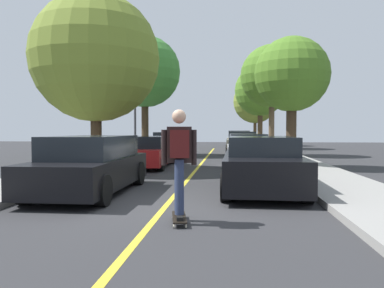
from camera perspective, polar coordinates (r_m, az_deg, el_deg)
The scene contains 19 objects.
ground at distance 7.60m, azimuth -4.05°, elevation -9.45°, with size 80.00×80.00×0.00m, color #2D2D30.
center_line at distance 11.51m, azimuth -0.66°, elevation -5.46°, with size 0.12×39.20×0.01m, color gold.
parked_car_left_nearest at distance 9.39m, azimuth -15.09°, elevation -3.06°, with size 1.85×4.39×1.38m.
parked_car_left_near at distance 15.53m, azimuth -6.68°, elevation -1.17°, with size 1.86×4.50×1.27m.
parked_car_left_far at distance 21.31m, azimuth -3.28°, elevation -0.07°, with size 1.85×4.06×1.40m.
parked_car_right_nearest at distance 9.61m, azimuth 10.45°, elevation -3.02°, with size 1.97×4.64×1.36m.
parked_car_right_near at distance 16.77m, azimuth 8.41°, elevation -0.82°, with size 1.88×4.52×1.35m.
parked_car_right_far at distance 23.93m, azimuth 7.60°, elevation 0.16°, with size 2.01×4.70×1.42m.
parked_car_right_farthest at distance 29.98m, azimuth 7.22°, elevation 0.60°, with size 2.04×4.29×1.47m.
street_tree_left_nearest at distance 14.80m, azimuth -14.46°, elevation 12.53°, with size 4.78×4.78×6.47m.
street_tree_left_near at distance 22.71m, azimuth -7.19°, elevation 10.80°, with size 4.21×4.21×6.94m.
street_tree_right_nearest at distance 15.65m, azimuth 14.93°, elevation 10.08°, with size 2.97×2.97×5.08m.
street_tree_right_near at distance 22.72m, azimuth 12.05°, elevation 10.02°, with size 3.67×3.67×6.37m.
street_tree_right_far at distance 30.87m, azimuth 10.34°, elevation 7.98°, with size 4.09×4.09×6.60m.
street_tree_right_farthest at distance 36.82m, azimuth 9.58°, elevation 6.38°, with size 4.18×4.18×6.21m.
fire_hydrant at distance 13.49m, azimuth 15.50°, elevation -2.35°, with size 0.20×0.20×0.70m.
streetlamp at distance 20.57m, azimuth -8.66°, elevation 6.54°, with size 0.36×0.24×5.14m.
skateboard at distance 6.29m, azimuth -1.97°, elevation -11.08°, with size 0.36×0.86×0.10m.
skateboarder at distance 6.10m, azimuth -1.97°, elevation -1.79°, with size 0.59×0.71×1.76m.
Camera 1 is at (1.26, -7.34, 1.53)m, focal length 35.08 mm.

